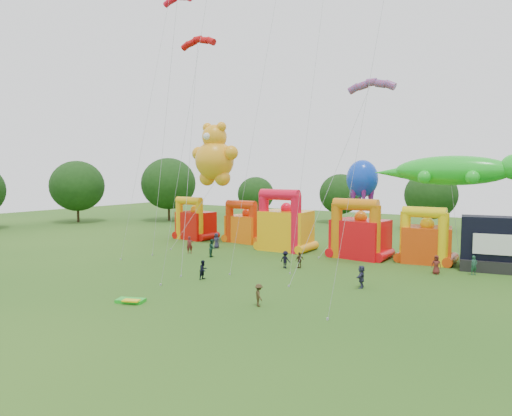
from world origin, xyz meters
The scene contains 24 objects.
ground centered at (0.00, 0.00, 0.00)m, with size 160.00×160.00×0.00m, color #224E16.
tree_ring centered at (-1.18, 0.61, 6.26)m, with size 123.62×125.72×12.07m.
bouncy_castle_0 centered at (-17.50, 27.54, 2.27)m, with size 5.18×4.40×5.95m.
bouncy_castle_1 centered at (-9.81, 29.08, 2.15)m, with size 5.40×4.57×5.65m.
bouncy_castle_2 centered at (-2.41, 26.50, 2.78)m, with size 5.96×4.94×7.36m.
bouncy_castle_3 centered at (6.80, 26.71, 2.47)m, with size 5.94×4.98×6.54m.
bouncy_castle_4 centered at (13.60, 27.69, 2.24)m, with size 5.36×4.59×5.87m.
stage_trailer centered at (21.04, 27.42, 2.51)m, with size 8.50×4.30×5.21m.
teddy_bear_kite centered at (-12.69, 24.60, 8.87)m, with size 7.07×9.38×15.81m.
gecko_kite centered at (15.86, 27.99, 8.38)m, with size 14.57×4.98×11.14m.
octopus_kite centered at (4.72, 29.17, 5.12)m, with size 3.92×9.62×10.88m.
parafoil_kites centered at (-1.01, 14.44, 10.92)m, with size 26.92×12.02×30.46m.
diamond_kites centered at (1.11, 13.41, 16.02)m, with size 29.24×16.80×41.25m.
folded_kite_bundle centered at (-0.81, 1.13, 0.14)m, with size 2.23×1.67×0.31m.
spectator_0 centered at (-10.08, 22.99, 0.93)m, with size 0.91×0.59×1.86m, color #25233B.
spectator_1 centered at (-10.42, 18.44, 0.99)m, with size 0.72×0.47×1.98m, color maroon.
spectator_2 centered at (-6.92, 18.20, 0.99)m, with size 0.96×0.75×1.98m, color #173B2C.
spectator_3 centered at (2.78, 17.39, 0.85)m, with size 1.10×0.63×1.70m, color black.
spectator_4 centered at (3.93, 18.17, 0.79)m, with size 0.93×0.39×1.58m, color #402E19.
spectator_5 centered at (11.64, 14.14, 0.92)m, with size 1.71×0.54×1.84m, color #2B2C49.
spectator_6 centered at (15.66, 22.69, 0.87)m, with size 0.85×0.55×1.74m, color #5C1E1A.
spectator_7 centered at (18.60, 24.22, 0.89)m, with size 0.65×0.43×1.78m, color #1C4733.
spectator_8 centered at (-0.93, 9.43, 0.85)m, with size 0.83×0.64×1.70m, color black.
spectator_9 centered at (7.43, 5.37, 0.80)m, with size 1.03×0.59×1.59m, color #3C2F18.
Camera 1 is at (24.27, -20.88, 9.37)m, focal length 32.00 mm.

